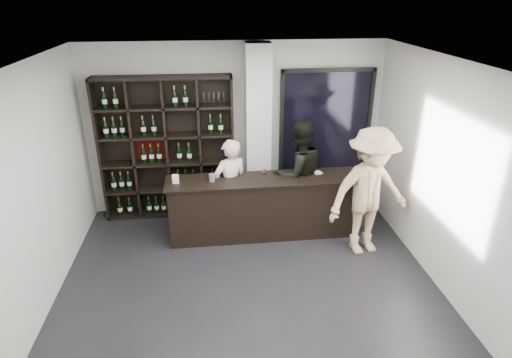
{
  "coord_description": "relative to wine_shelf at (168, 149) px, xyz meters",
  "views": [
    {
      "loc": [
        -0.42,
        -4.25,
        3.63
      ],
      "look_at": [
        0.17,
        1.1,
        1.24
      ],
      "focal_mm": 30.0,
      "sensor_mm": 36.0,
      "label": 1
    }
  ],
  "objects": [
    {
      "name": "floor",
      "position": [
        1.15,
        -2.57,
        -1.2
      ],
      "size": [
        5.0,
        5.5,
        0.01
      ],
      "primitive_type": "cube",
      "color": "black",
      "rests_on": "ground"
    },
    {
      "name": "wine_shelf",
      "position": [
        0.0,
        0.0,
        0.0
      ],
      "size": [
        2.2,
        0.35,
        2.4
      ],
      "primitive_type": null,
      "color": "black",
      "rests_on": "floor"
    },
    {
      "name": "structural_column",
      "position": [
        1.5,
        -0.1,
        0.25
      ],
      "size": [
        0.4,
        0.4,
        2.9
      ],
      "primitive_type": "cube",
      "color": "silver",
      "rests_on": "floor"
    },
    {
      "name": "glass_panel",
      "position": [
        2.7,
        0.12,
        0.2
      ],
      "size": [
        1.6,
        0.08,
        2.1
      ],
      "color": "black",
      "rests_on": "floor"
    },
    {
      "name": "tasting_counter",
      "position": [
        1.5,
        -0.89,
        -0.71
      ],
      "size": [
        2.99,
        0.63,
        0.98
      ],
      "rotation": [
        0.0,
        0.0,
        0.01
      ],
      "color": "black",
      "rests_on": "floor"
    },
    {
      "name": "taster_pink",
      "position": [
        1.0,
        -0.72,
        -0.42
      ],
      "size": [
        0.68,
        0.58,
        1.57
      ],
      "primitive_type": "imported",
      "rotation": [
        0.0,
        0.0,
        3.56
      ],
      "color": "beige",
      "rests_on": "floor"
    },
    {
      "name": "taster_black",
      "position": [
        2.1,
        -0.64,
        -0.3
      ],
      "size": [
        1.04,
        0.91,
        1.81
      ],
      "primitive_type": "imported",
      "rotation": [
        0.0,
        0.0,
        3.44
      ],
      "color": "black",
      "rests_on": "floor"
    },
    {
      "name": "customer",
      "position": [
        2.95,
        -1.52,
        -0.23
      ],
      "size": [
        1.37,
        0.96,
        1.94
      ],
      "primitive_type": "imported",
      "rotation": [
        0.0,
        0.0,
        0.2
      ],
      "color": "tan",
      "rests_on": "floor"
    },
    {
      "name": "wine_glass",
      "position": [
        1.5,
        -0.94,
        -0.12
      ],
      "size": [
        0.1,
        0.1,
        0.19
      ],
      "primitive_type": null,
      "rotation": [
        0.0,
        0.0,
        0.39
      ],
      "color": "white",
      "rests_on": "tasting_counter"
    },
    {
      "name": "spit_cup",
      "position": [
        0.71,
        -0.91,
        -0.16
      ],
      "size": [
        0.11,
        0.11,
        0.12
      ],
      "primitive_type": "cylinder",
      "rotation": [
        0.0,
        0.0,
        -0.31
      ],
      "color": "#A6B5C8",
      "rests_on": "tasting_counter"
    },
    {
      "name": "napkin_stack",
      "position": [
        2.37,
        -0.78,
        -0.21
      ],
      "size": [
        0.15,
        0.15,
        0.02
      ],
      "primitive_type": "cube",
      "rotation": [
        0.0,
        0.0,
        0.29
      ],
      "color": "white",
      "rests_on": "tasting_counter"
    },
    {
      "name": "card_stand",
      "position": [
        0.18,
        -0.92,
        -0.15
      ],
      "size": [
        0.1,
        0.06,
        0.14
      ],
      "primitive_type": "cube",
      "rotation": [
        0.0,
        0.0,
        -0.15
      ],
      "color": "white",
      "rests_on": "tasting_counter"
    }
  ]
}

